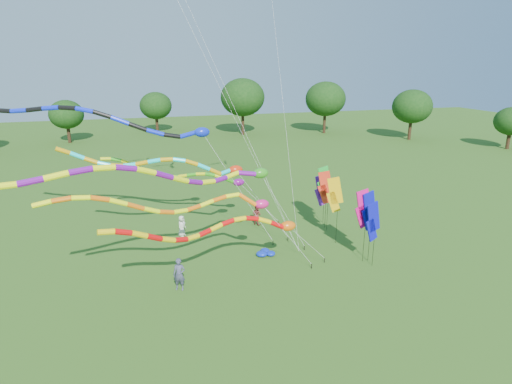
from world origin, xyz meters
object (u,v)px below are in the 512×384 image
object	(u,v)px
person_a	(182,226)
person_c	(257,215)
blue_nylon_heap	(268,250)
person_b	(179,274)
tube_kite_red	(229,228)
tube_kite_orange	(189,204)

from	to	relation	value
person_a	person_c	distance (m)	5.81
blue_nylon_heap	person_c	bearing A→B (deg)	81.62
blue_nylon_heap	person_b	xyz separation A→B (m)	(-6.02, -3.04, 0.70)
person_a	person_b	distance (m)	7.62
person_a	person_b	size ratio (longest dim) A/B	0.84
tube_kite_red	person_c	bearing A→B (deg)	50.47
tube_kite_orange	blue_nylon_heap	bearing A→B (deg)	26.82
person_b	person_c	distance (m)	10.67
person_a	person_c	size ratio (longest dim) A/B	0.98
person_b	tube_kite_red	bearing A→B (deg)	4.22
tube_kite_orange	person_c	distance (m)	12.09
blue_nylon_heap	person_a	xyz separation A→B (m)	(-5.00, 4.51, 0.55)
blue_nylon_heap	person_a	distance (m)	6.75
person_b	person_c	world-z (taller)	person_b
tube_kite_red	person_b	distance (m)	3.87
person_b	person_c	bearing A→B (deg)	72.61
person_a	person_b	bearing A→B (deg)	-150.06
person_b	blue_nylon_heap	bearing A→B (deg)	48.87
tube_kite_red	blue_nylon_heap	bearing A→B (deg)	33.94
blue_nylon_heap	tube_kite_orange	bearing A→B (deg)	-142.64
tube_kite_orange	person_c	xyz separation A→B (m)	(6.21, 9.36, -4.48)
tube_kite_orange	blue_nylon_heap	xyz separation A→B (m)	(5.44, 4.16, -5.04)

